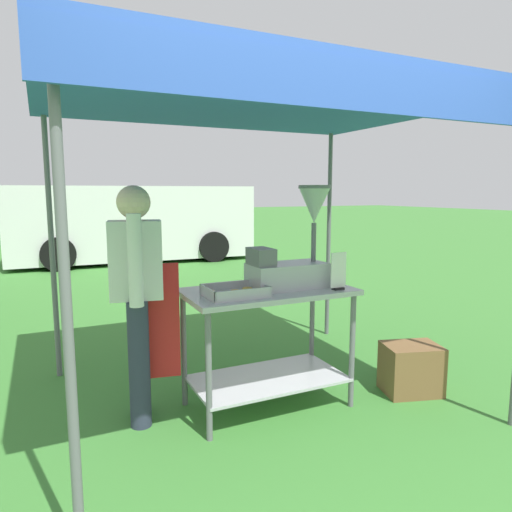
{
  "coord_description": "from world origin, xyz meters",
  "views": [
    {
      "loc": [
        -1.23,
        -2.0,
        1.57
      ],
      "look_at": [
        0.21,
        1.06,
        1.09
      ],
      "focal_mm": 32.13,
      "sensor_mm": 36.0,
      "label": 1
    }
  ],
  "objects_px": {
    "donut_cart": "(268,323)",
    "donut_tray": "(235,293)",
    "donut_fryer": "(293,252)",
    "van_white": "(133,222)",
    "menu_sign": "(338,274)",
    "supply_crate": "(411,369)",
    "stall_canopy": "(262,108)",
    "vendor": "(138,292)"
  },
  "relations": [
    {
      "from": "donut_cart",
      "to": "supply_crate",
      "type": "relative_size",
      "value": 2.41
    },
    {
      "from": "donut_tray",
      "to": "donut_cart",
      "type": "bearing_deg",
      "value": 18.41
    },
    {
      "from": "donut_fryer",
      "to": "van_white",
      "type": "xyz_separation_m",
      "value": [
        0.28,
        7.86,
        -0.26
      ]
    },
    {
      "from": "supply_crate",
      "to": "van_white",
      "type": "height_order",
      "value": "van_white"
    },
    {
      "from": "donut_cart",
      "to": "supply_crate",
      "type": "height_order",
      "value": "donut_cart"
    },
    {
      "from": "donut_fryer",
      "to": "van_white",
      "type": "height_order",
      "value": "van_white"
    },
    {
      "from": "stall_canopy",
      "to": "van_white",
      "type": "xyz_separation_m",
      "value": [
        0.47,
        7.74,
        -1.27
      ]
    },
    {
      "from": "donut_fryer",
      "to": "menu_sign",
      "type": "relative_size",
      "value": 2.77
    },
    {
      "from": "donut_fryer",
      "to": "supply_crate",
      "type": "xyz_separation_m",
      "value": [
        0.92,
        -0.27,
        -0.94
      ]
    },
    {
      "from": "donut_cart",
      "to": "van_white",
      "type": "bearing_deg",
      "value": 86.54
    },
    {
      "from": "donut_tray",
      "to": "vendor",
      "type": "bearing_deg",
      "value": 153.29
    },
    {
      "from": "donut_cart",
      "to": "vendor",
      "type": "xyz_separation_m",
      "value": [
        -0.88,
        0.2,
        0.28
      ]
    },
    {
      "from": "donut_fryer",
      "to": "menu_sign",
      "type": "height_order",
      "value": "donut_fryer"
    },
    {
      "from": "donut_fryer",
      "to": "vendor",
      "type": "xyz_separation_m",
      "value": [
        -1.08,
        0.21,
        -0.23
      ]
    },
    {
      "from": "stall_canopy",
      "to": "menu_sign",
      "type": "relative_size",
      "value": 11.07
    },
    {
      "from": "stall_canopy",
      "to": "van_white",
      "type": "height_order",
      "value": "stall_canopy"
    },
    {
      "from": "donut_cart",
      "to": "donut_tray",
      "type": "height_order",
      "value": "donut_tray"
    },
    {
      "from": "donut_tray",
      "to": "supply_crate",
      "type": "relative_size",
      "value": 0.81
    },
    {
      "from": "donut_tray",
      "to": "menu_sign",
      "type": "relative_size",
      "value": 1.5
    },
    {
      "from": "menu_sign",
      "to": "supply_crate",
      "type": "distance_m",
      "value": 1.05
    },
    {
      "from": "donut_cart",
      "to": "donut_tray",
      "type": "bearing_deg",
      "value": -161.59
    },
    {
      "from": "menu_sign",
      "to": "supply_crate",
      "type": "xyz_separation_m",
      "value": [
        0.67,
        -0.06,
        -0.8
      ]
    },
    {
      "from": "menu_sign",
      "to": "supply_crate",
      "type": "relative_size",
      "value": 0.54
    },
    {
      "from": "donut_tray",
      "to": "van_white",
      "type": "height_order",
      "value": "van_white"
    },
    {
      "from": "donut_cart",
      "to": "van_white",
      "type": "relative_size",
      "value": 0.23
    },
    {
      "from": "donut_cart",
      "to": "vendor",
      "type": "height_order",
      "value": "vendor"
    },
    {
      "from": "donut_fryer",
      "to": "donut_tray",
      "type": "bearing_deg",
      "value": -170.49
    },
    {
      "from": "stall_canopy",
      "to": "donut_cart",
      "type": "bearing_deg",
      "value": -90.0
    },
    {
      "from": "donut_tray",
      "to": "menu_sign",
      "type": "xyz_separation_m",
      "value": [
        0.74,
        -0.13,
        0.09
      ]
    },
    {
      "from": "donut_fryer",
      "to": "van_white",
      "type": "distance_m",
      "value": 7.87
    },
    {
      "from": "donut_fryer",
      "to": "vendor",
      "type": "relative_size",
      "value": 0.46
    },
    {
      "from": "donut_tray",
      "to": "menu_sign",
      "type": "bearing_deg",
      "value": -9.78
    },
    {
      "from": "donut_tray",
      "to": "supply_crate",
      "type": "bearing_deg",
      "value": -7.41
    },
    {
      "from": "stall_canopy",
      "to": "vendor",
      "type": "height_order",
      "value": "stall_canopy"
    },
    {
      "from": "menu_sign",
      "to": "van_white",
      "type": "relative_size",
      "value": 0.05
    },
    {
      "from": "stall_canopy",
      "to": "donut_fryer",
      "type": "bearing_deg",
      "value": -29.94
    },
    {
      "from": "donut_cart",
      "to": "supply_crate",
      "type": "distance_m",
      "value": 1.23
    },
    {
      "from": "donut_cart",
      "to": "menu_sign",
      "type": "relative_size",
      "value": 4.51
    },
    {
      "from": "donut_fryer",
      "to": "menu_sign",
      "type": "bearing_deg",
      "value": -40.4
    },
    {
      "from": "supply_crate",
      "to": "van_white",
      "type": "xyz_separation_m",
      "value": [
        -0.64,
        8.12,
        0.68
      ]
    },
    {
      "from": "donut_fryer",
      "to": "van_white",
      "type": "bearing_deg",
      "value": 87.99
    },
    {
      "from": "stall_canopy",
      "to": "donut_tray",
      "type": "distance_m",
      "value": 1.29
    }
  ]
}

